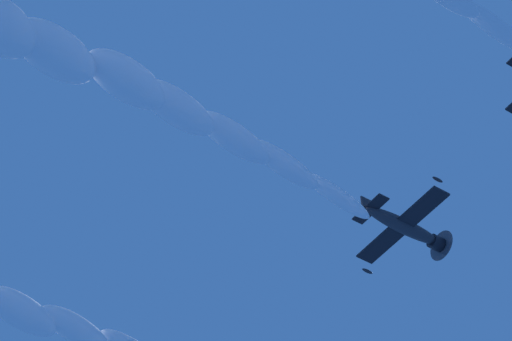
# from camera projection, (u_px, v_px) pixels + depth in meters

# --- Properties ---
(airplane_left_wingman) EXTENTS (8.42, 7.63, 2.79)m
(airplane_left_wingman) POSITION_uv_depth(u_px,v_px,m) (406.00, 227.00, 73.54)
(airplane_left_wingman) COLOR #232328
(smoke_trail_left_wingman) EXTENTS (5.36, 30.44, 6.41)m
(smoke_trail_left_wingman) POSITION_uv_depth(u_px,v_px,m) (111.00, 78.00, 63.68)
(smoke_trail_left_wingman) COLOR white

